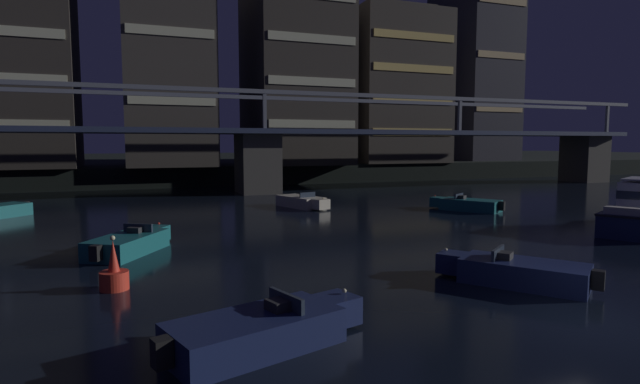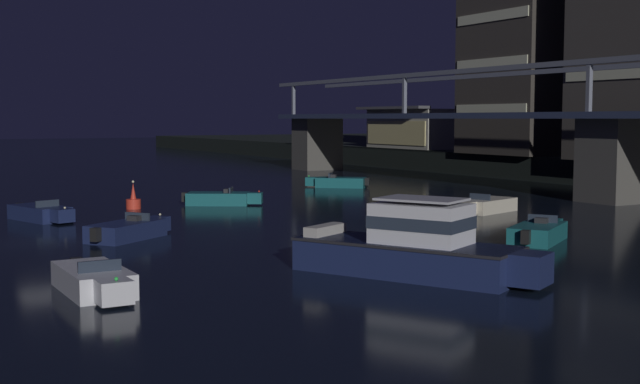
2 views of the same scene
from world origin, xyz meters
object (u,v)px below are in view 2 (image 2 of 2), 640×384
object	(u,v)px
speedboat_mid_right	(42,213)
waterfront_pavilion	(417,128)
speedboat_near_right	(129,230)
speedboat_mid_left	(338,182)
channel_buoy	(133,201)
speedboat_far_center	(486,206)
tower_west_low	(529,40)
river_bridge	(619,135)
cabin_cruiser_near_left	(414,247)
speedboat_far_left	(95,281)
speedboat_mid_center	(221,198)
speedboat_near_center	(539,232)

from	to	relation	value
speedboat_mid_right	waterfront_pavilion	bearing A→B (deg)	122.90
speedboat_near_right	speedboat_mid_left	distance (m)	30.80
waterfront_pavilion	channel_buoy	xyz separation A→B (m)	(27.30, -41.28, -3.96)
speedboat_far_center	channel_buoy	xyz separation A→B (m)	(-12.22, -17.59, 0.06)
tower_west_low	waterfront_pavilion	xyz separation A→B (m)	(-17.59, -0.17, -8.49)
river_bridge	speedboat_far_center	xyz separation A→B (m)	(0.50, -11.77, -4.05)
river_bridge	speedboat_mid_right	size ratio (longest dim) A/B	17.07
cabin_cruiser_near_left	speedboat_near_right	distance (m)	15.24
speedboat_far_center	channel_buoy	size ratio (longest dim) A/B	2.92
channel_buoy	speedboat_mid_left	bearing A→B (deg)	111.77
speedboat_mid_left	channel_buoy	world-z (taller)	channel_buoy
river_bridge	waterfront_pavilion	xyz separation A→B (m)	(-39.02, 11.91, -0.02)
speedboat_near_right	speedboat_mid_left	bearing A→B (deg)	131.02
speedboat_near_right	speedboat_far_left	bearing A→B (deg)	-21.64
speedboat_mid_left	speedboat_mid_center	world-z (taller)	same
speedboat_near_right	speedboat_mid_center	distance (m)	15.44
speedboat_mid_left	speedboat_mid_right	world-z (taller)	same
speedboat_mid_center	speedboat_mid_right	size ratio (longest dim) A/B	0.94
speedboat_mid_right	speedboat_far_left	xyz separation A→B (m)	(20.51, -2.37, 0.00)
tower_west_low	speedboat_far_center	bearing A→B (deg)	-47.42
speedboat_mid_right	channel_buoy	world-z (taller)	channel_buoy
waterfront_pavilion	speedboat_mid_left	xyz separation A→B (m)	(19.61, -22.03, -4.02)
river_bridge	tower_west_low	distance (m)	26.01
speedboat_mid_center	speedboat_near_right	bearing A→B (deg)	-38.64
speedboat_mid_center	speedboat_far_left	bearing A→B (deg)	-31.14
cabin_cruiser_near_left	channel_buoy	distance (m)	26.58
speedboat_far_center	speedboat_far_left	bearing A→B (deg)	-65.92
speedboat_near_center	speedboat_mid_left	world-z (taller)	same
speedboat_near_center	channel_buoy	distance (m)	25.44
river_bridge	speedboat_mid_left	world-z (taller)	river_bridge
speedboat_mid_right	speedboat_far_left	size ratio (longest dim) A/B	0.99
waterfront_pavilion	channel_buoy	bearing A→B (deg)	-56.52
waterfront_pavilion	speedboat_far_left	xyz separation A→B (m)	(51.17, -49.77, -4.02)
cabin_cruiser_near_left	speedboat_far_left	distance (m)	10.90
cabin_cruiser_near_left	speedboat_mid_right	bearing A→B (deg)	-160.51
speedboat_mid_left	speedboat_far_left	xyz separation A→B (m)	(31.56, -27.74, 0.00)
cabin_cruiser_near_left	speedboat_mid_left	bearing A→B (deg)	153.31
speedboat_mid_right	speedboat_far_left	world-z (taller)	same
speedboat_near_center	speedboat_mid_center	bearing A→B (deg)	-164.08
speedboat_mid_center	speedboat_far_left	world-z (taller)	same
waterfront_pavilion	speedboat_mid_left	world-z (taller)	waterfront_pavilion
speedboat_near_center	speedboat_mid_right	distance (m)	26.29
speedboat_near_center	speedboat_far_center	size ratio (longest dim) A/B	0.94
speedboat_mid_left	channel_buoy	distance (m)	20.73
cabin_cruiser_near_left	speedboat_far_center	xyz separation A→B (m)	(-14.28, 15.53, -0.64)
speedboat_near_center	speedboat_mid_center	size ratio (longest dim) A/B	1.00
speedboat_mid_right	speedboat_far_center	world-z (taller)	same
tower_west_low	speedboat_mid_right	distance (m)	50.89
speedboat_near_right	speedboat_mid_left	xyz separation A→B (m)	(-20.22, 23.24, 0.00)
speedboat_far_left	channel_buoy	world-z (taller)	channel_buoy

